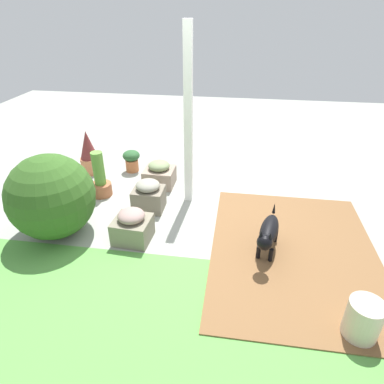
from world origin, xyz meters
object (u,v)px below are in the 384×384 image
object	(u,v)px
terracotta_pot_broad	(132,160)
dog	(268,233)
porch_pillar	(188,121)
stone_planter_mid	(132,226)
stone_planter_near	(149,196)
round_shrub	(51,197)
terracotta_pot_spiky	(89,153)
stone_planter_nearest	(159,174)
terracotta_pot_tall	(100,180)
ceramic_urn	(363,320)

from	to	relation	value
terracotta_pot_broad	dog	xyz separation A→B (m)	(-2.07, 1.77, 0.08)
dog	terracotta_pot_broad	bearing A→B (deg)	-40.52
porch_pillar	stone_planter_mid	world-z (taller)	porch_pillar
stone_planter_near	round_shrub	bearing A→B (deg)	35.52
stone_planter_near	terracotta_pot_broad	world-z (taller)	stone_planter_near
dog	terracotta_pot_spiky	bearing A→B (deg)	-30.85
stone_planter_nearest	round_shrub	xyz separation A→B (m)	(0.92, 1.34, 0.32)
terracotta_pot_broad	terracotta_pot_spiky	xyz separation A→B (m)	(0.64, 0.15, 0.13)
porch_pillar	dog	size ratio (longest dim) A/B	3.23
stone_planter_mid	terracotta_pot_spiky	xyz separation A→B (m)	(1.19, -1.60, 0.15)
stone_planter_nearest	terracotta_pot_tall	size ratio (longest dim) A/B	0.68
stone_planter_nearest	terracotta_pot_tall	bearing A→B (deg)	28.82
stone_planter_nearest	terracotta_pot_broad	size ratio (longest dim) A/B	1.26
terracotta_pot_spiky	ceramic_urn	world-z (taller)	terracotta_pot_spiky
stone_planter_mid	ceramic_urn	world-z (taller)	stone_planter_mid
round_shrub	stone_planter_nearest	bearing A→B (deg)	-124.58
round_shrub	terracotta_pot_tall	distance (m)	0.98
terracotta_pot_tall	dog	distance (m)	2.46
round_shrub	ceramic_urn	world-z (taller)	round_shrub
stone_planter_mid	dog	size ratio (longest dim) A/B	0.62
terracotta_pot_broad	stone_planter_mid	bearing A→B (deg)	107.66
terracotta_pot_spiky	dog	xyz separation A→B (m)	(-2.71, 1.62, -0.06)
porch_pillar	round_shrub	xyz separation A→B (m)	(1.42, 1.00, -0.64)
stone_planter_mid	terracotta_pot_spiky	bearing A→B (deg)	-53.23
terracotta_pot_spiky	ceramic_urn	distance (m)	4.28
stone_planter_near	ceramic_urn	distance (m)	2.76
terracotta_pot_tall	terracotta_pot_spiky	xyz separation A→B (m)	(0.44, -0.66, 0.10)
terracotta_pot_tall	round_shrub	bearing A→B (deg)	79.42
porch_pillar	round_shrub	bearing A→B (deg)	35.12
stone_planter_near	stone_planter_mid	size ratio (longest dim) A/B	0.97
terracotta_pot_spiky	dog	distance (m)	3.15
stone_planter_near	stone_planter_nearest	bearing A→B (deg)	-88.77
terracotta_pot_broad	terracotta_pot_spiky	world-z (taller)	terracotta_pot_spiky
stone_planter_mid	terracotta_pot_broad	world-z (taller)	stone_planter_mid
stone_planter_near	terracotta_pot_broad	size ratio (longest dim) A/B	1.19
stone_planter_nearest	dog	xyz separation A→B (m)	(-1.52, 1.37, 0.10)
terracotta_pot_tall	stone_planter_near	bearing A→B (deg)	161.42
stone_planter_nearest	round_shrub	size ratio (longest dim) A/B	0.45
stone_planter_nearest	stone_planter_mid	xyz separation A→B (m)	(-0.00, 1.35, 0.01)
ceramic_urn	terracotta_pot_broad	bearing A→B (deg)	-44.26
terracotta_pot_tall	terracotta_pot_broad	bearing A→B (deg)	-103.54
stone_planter_near	terracotta_pot_spiky	xyz separation A→B (m)	(1.21, -0.92, 0.13)
stone_planter_mid	dog	bearing A→B (deg)	179.26
round_shrub	terracotta_pot_broad	size ratio (longest dim) A/B	2.78
stone_planter_near	terracotta_pot_spiky	world-z (taller)	terracotta_pot_spiky
terracotta_pot_broad	ceramic_urn	size ratio (longest dim) A/B	0.98
round_shrub	ceramic_urn	size ratio (longest dim) A/B	2.72
stone_planter_nearest	stone_planter_mid	world-z (taller)	stone_planter_mid
round_shrub	terracotta_pot_tall	xyz separation A→B (m)	(-0.17, -0.93, -0.26)
stone_planter_nearest	ceramic_urn	world-z (taller)	stone_planter_nearest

